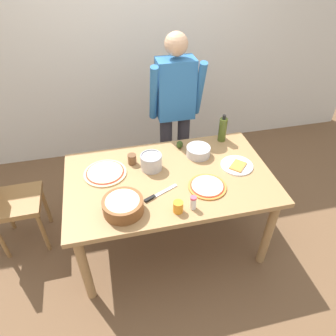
% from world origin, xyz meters
% --- Properties ---
extents(ground, '(8.00, 8.00, 0.00)m').
position_xyz_m(ground, '(0.00, 0.00, 0.00)').
color(ground, brown).
extents(wall_back, '(5.60, 0.10, 2.60)m').
position_xyz_m(wall_back, '(0.00, 1.60, 1.30)').
color(wall_back, silver).
rests_on(wall_back, ground).
extents(dining_table, '(1.60, 0.96, 0.76)m').
position_xyz_m(dining_table, '(0.00, 0.00, 0.67)').
color(dining_table, '#A37A4C').
rests_on(dining_table, ground).
extents(person_cook, '(0.49, 0.25, 1.62)m').
position_xyz_m(person_cook, '(0.23, 0.76, 0.94)').
color(person_cook, '#2D2D38').
rests_on(person_cook, ground).
extents(chair_wooden_left, '(0.41, 0.41, 0.95)m').
position_xyz_m(chair_wooden_left, '(-1.32, 0.30, 0.54)').
color(chair_wooden_left, olive).
rests_on(chair_wooden_left, ground).
extents(pizza_raw_on_board, '(0.34, 0.34, 0.02)m').
position_xyz_m(pizza_raw_on_board, '(-0.48, 0.15, 0.77)').
color(pizza_raw_on_board, beige).
rests_on(pizza_raw_on_board, dining_table).
extents(pizza_cooked_on_tray, '(0.29, 0.29, 0.02)m').
position_xyz_m(pizza_cooked_on_tray, '(0.25, -0.18, 0.77)').
color(pizza_cooked_on_tray, '#C67A33').
rests_on(pizza_cooked_on_tray, dining_table).
extents(plate_with_slice, '(0.26, 0.26, 0.02)m').
position_xyz_m(plate_with_slice, '(0.56, 0.01, 0.77)').
color(plate_with_slice, white).
rests_on(plate_with_slice, dining_table).
extents(popcorn_bowl, '(0.28, 0.28, 0.11)m').
position_xyz_m(popcorn_bowl, '(-0.39, -0.28, 0.82)').
color(popcorn_bowl, brown).
rests_on(popcorn_bowl, dining_table).
extents(mixing_bowl_steel, '(0.20, 0.20, 0.08)m').
position_xyz_m(mixing_bowl_steel, '(0.30, 0.22, 0.80)').
color(mixing_bowl_steel, '#B7B7BC').
rests_on(mixing_bowl_steel, dining_table).
extents(olive_oil_bottle, '(0.07, 0.07, 0.26)m').
position_xyz_m(olive_oil_bottle, '(0.57, 0.39, 0.87)').
color(olive_oil_bottle, '#47561E').
rests_on(olive_oil_bottle, dining_table).
extents(steel_pot, '(0.17, 0.17, 0.13)m').
position_xyz_m(steel_pot, '(-0.12, 0.14, 0.83)').
color(steel_pot, '#B7B7BC').
rests_on(steel_pot, dining_table).
extents(cup_orange, '(0.07, 0.07, 0.08)m').
position_xyz_m(cup_orange, '(-0.03, -0.36, 0.80)').
color(cup_orange, orange).
rests_on(cup_orange, dining_table).
extents(cup_small_brown, '(0.07, 0.07, 0.08)m').
position_xyz_m(cup_small_brown, '(-0.26, 0.24, 0.80)').
color(cup_small_brown, brown).
rests_on(cup_small_brown, dining_table).
extents(salt_shaker, '(0.04, 0.04, 0.11)m').
position_xyz_m(salt_shaker, '(0.08, -0.36, 0.81)').
color(salt_shaker, white).
rests_on(salt_shaker, dining_table).
extents(chef_knife, '(0.27, 0.15, 0.02)m').
position_xyz_m(chef_knife, '(-0.14, -0.18, 0.77)').
color(chef_knife, silver).
rests_on(chef_knife, dining_table).
extents(avocado, '(0.06, 0.06, 0.07)m').
position_xyz_m(avocado, '(0.18, 0.36, 0.80)').
color(avocado, '#2D4219').
rests_on(avocado, dining_table).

